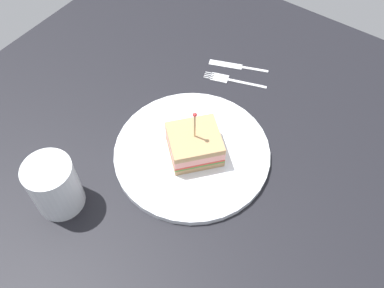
# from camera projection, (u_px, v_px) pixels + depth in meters

# --- Properties ---
(ground_plane) EXTENTS (1.00, 1.00, 0.02)m
(ground_plane) POSITION_uv_depth(u_px,v_px,m) (192.00, 157.00, 0.76)
(ground_plane) COLOR black
(plate) EXTENTS (0.28, 0.28, 0.01)m
(plate) POSITION_uv_depth(u_px,v_px,m) (192.00, 152.00, 0.74)
(plate) COLOR white
(plate) RESTS_ON ground_plane
(sandwich_half_center) EXTENTS (0.12, 0.12, 0.11)m
(sandwich_half_center) POSITION_uv_depth(u_px,v_px,m) (194.00, 144.00, 0.72)
(sandwich_half_center) COLOR tan
(sandwich_half_center) RESTS_ON plate
(drink_glass) EXTENTS (0.08, 0.08, 0.10)m
(drink_glass) POSITION_uv_depth(u_px,v_px,m) (55.00, 188.00, 0.66)
(drink_glass) COLOR #B74C33
(drink_glass) RESTS_ON ground_plane
(fork) EXTENTS (0.13, 0.05, 0.00)m
(fork) POSITION_uv_depth(u_px,v_px,m) (228.00, 79.00, 0.85)
(fork) COLOR silver
(fork) RESTS_ON ground_plane
(knife) EXTENTS (0.12, 0.06, 0.00)m
(knife) POSITION_uv_depth(u_px,v_px,m) (235.00, 66.00, 0.88)
(knife) COLOR silver
(knife) RESTS_ON ground_plane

